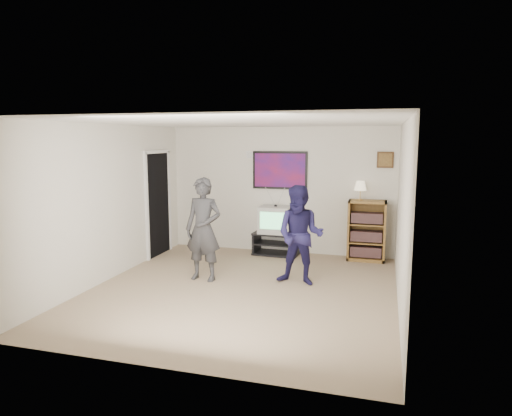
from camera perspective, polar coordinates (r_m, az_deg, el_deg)
The scene contains 13 objects.
room_shell at distance 7.05m, azimuth -0.89°, elevation 0.36°, with size 4.51×5.00×2.51m.
media_stand at distance 9.03m, azimuth 2.54°, elevation -4.46°, with size 0.91×0.54×0.44m.
crt_television at distance 8.94m, azimuth 2.45°, elevation -1.45°, with size 0.62×0.52×0.52m, color #A9AAA5, non-canonical shape.
bookshelf at distance 8.78m, azimuth 13.66°, elevation -2.76°, with size 0.69×0.39×1.13m, color brown, non-canonical shape.
table_lamp at distance 8.70m, azimuth 12.90°, elevation 2.14°, with size 0.22×0.22×0.36m, color #F4E4B9, non-canonical shape.
person_tall at distance 7.35m, azimuth -6.60°, elevation -2.66°, with size 0.61×0.40×1.66m, color #2F2F32.
person_short at distance 7.13m, azimuth 5.54°, elevation -3.42°, with size 0.76×0.59×1.56m, color #1C1843.
controller_left at distance 7.51m, azimuth -6.10°, elevation 0.99°, with size 0.03×0.11×0.03m, color white.
controller_right at distance 7.26m, azimuth 6.24°, elevation -1.62°, with size 0.04×0.13×0.04m, color white.
poster at distance 9.05m, azimuth 3.00°, elevation 4.73°, with size 1.10×0.03×0.75m, color black.
air_vent at distance 9.18m, azimuth -0.35°, elevation 6.67°, with size 0.28×0.02×0.14m, color white.
small_picture at distance 8.82m, azimuth 15.86°, elevation 5.81°, with size 0.30×0.03×0.30m, color #3E2513.
doorway at distance 9.08m, azimuth -12.18°, elevation 0.44°, with size 0.03×0.85×2.00m, color black.
Camera 1 is at (2.01, -6.33, 2.26)m, focal length 32.00 mm.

